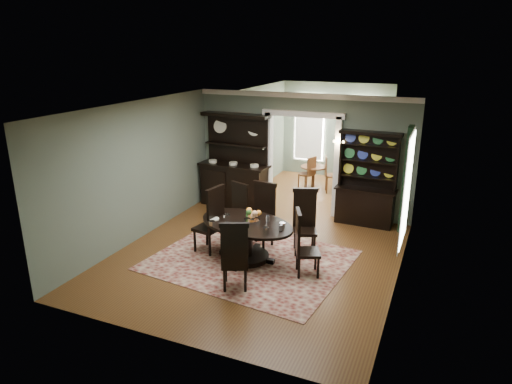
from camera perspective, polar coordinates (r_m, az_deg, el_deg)
room at (r=8.79m, az=0.01°, el=1.24°), size 5.51×6.01×3.01m
parlor at (r=13.88m, az=8.99°, el=6.98°), size 3.51×3.50×3.01m
doorway_trim at (r=11.47m, az=5.83°, el=5.34°), size 2.08×0.25×2.57m
right_window at (r=9.00m, az=18.29°, el=0.88°), size 0.15×1.47×2.12m
wall_sconce at (r=11.03m, az=10.37°, el=6.07°), size 0.27×0.21×0.21m
rug at (r=9.20m, az=-0.74°, el=-8.50°), size 3.98×3.40×0.01m
dining_table at (r=9.02m, az=-1.20°, el=-5.20°), size 2.30×2.30×0.80m
centerpiece at (r=8.90m, az=-0.54°, el=-3.31°), size 1.60×1.03×0.26m
chair_far_left at (r=9.92m, az=-2.37°, el=-2.30°), size 0.60×0.58×1.28m
chair_far_mid at (r=9.59m, az=0.83°, el=-2.65°), size 0.56×0.54×1.39m
chair_far_right at (r=9.40m, az=6.11°, el=-3.37°), size 0.63×0.62×1.33m
chair_end_left at (r=9.29m, az=-5.50°, el=-3.29°), size 0.58×0.61×1.43m
chair_end_right at (r=8.43m, az=5.82°, el=-6.20°), size 0.59×0.61×1.26m
chair_near at (r=7.87m, az=-2.68°, el=-7.82°), size 0.62×0.61×1.30m
sideboard at (r=12.02m, az=-2.65°, el=2.23°), size 1.89×0.76×2.44m
welsh_dresser at (r=11.08m, az=13.60°, el=0.11°), size 1.44×0.57×2.22m
parlor_table at (r=13.58m, az=7.17°, el=2.22°), size 0.75×0.75×0.70m
parlor_chair_left at (r=13.37m, az=6.54°, el=2.43°), size 0.49×0.48×1.03m
parlor_chair_right at (r=13.34m, az=9.22°, el=2.33°), size 0.49×0.48×1.06m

